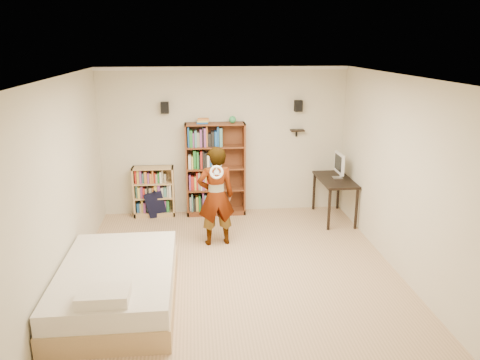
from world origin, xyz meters
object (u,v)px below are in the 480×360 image
object	(u,v)px
low_bookshelf	(154,191)
computer_desk	(334,199)
daybed	(117,280)
person	(216,196)
tall_bookshelf	(216,170)

from	to	relation	value
low_bookshelf	computer_desk	world-z (taller)	low_bookshelf
computer_desk	daybed	world-z (taller)	computer_desk
low_bookshelf	person	distance (m)	1.78
low_bookshelf	daybed	bearing A→B (deg)	-94.13
daybed	low_bookshelf	bearing A→B (deg)	85.87
tall_bookshelf	computer_desk	distance (m)	2.23
computer_desk	tall_bookshelf	bearing A→B (deg)	167.43
person	daybed	bearing A→B (deg)	44.23
daybed	person	size ratio (longest dim) A/B	1.34
tall_bookshelf	person	bearing A→B (deg)	-92.58
tall_bookshelf	daybed	size ratio (longest dim) A/B	0.81
computer_desk	person	xyz separation A→B (m)	(-2.18, -0.89, 0.42)
tall_bookshelf	daybed	distance (m)	3.38
tall_bookshelf	person	world-z (taller)	tall_bookshelf
daybed	tall_bookshelf	bearing A→B (deg)	65.82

